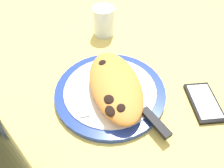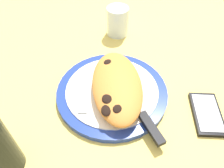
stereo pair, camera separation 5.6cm
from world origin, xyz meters
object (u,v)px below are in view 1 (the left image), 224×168
object	(u,v)px
plate	(112,92)
water_glass	(105,23)
fork	(85,95)
smartphone	(206,102)
knife	(148,112)
calzone	(117,85)

from	to	relation	value
plate	water_glass	world-z (taller)	water_glass
fork	smartphone	distance (cm)	30.37
plate	fork	bearing A→B (deg)	-72.81
knife	smartphone	bearing A→B (deg)	105.30
knife	fork	bearing A→B (deg)	-110.26
calzone	smartphone	bearing A→B (deg)	82.69
plate	calzone	distance (cm)	3.64
smartphone	water_glass	size ratio (longest dim) A/B	1.35
smartphone	water_glass	xyz separation A→B (cm)	(-30.67, -25.41, 3.52)
calzone	fork	xyz separation A→B (cm)	(1.48, -8.03, -2.19)
calzone	smartphone	distance (cm)	22.75
fork	knife	world-z (taller)	knife
knife	plate	bearing A→B (deg)	-132.65
plate	calzone	xyz separation A→B (cm)	(0.61, 1.28, 3.35)
knife	water_glass	bearing A→B (deg)	-163.76
plate	calzone	world-z (taller)	calzone
plate	water_glass	distance (cm)	27.46
calzone	water_glass	size ratio (longest dim) A/B	2.80
smartphone	water_glass	bearing A→B (deg)	-140.36
calzone	fork	distance (cm)	8.46
fork	water_glass	distance (cm)	29.77
calzone	knife	distance (cm)	10.11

